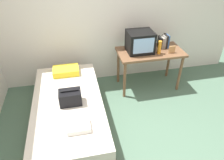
# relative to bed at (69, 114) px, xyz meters

# --- Properties ---
(ground_plane) EXTENTS (8.00, 8.00, 0.00)m
(ground_plane) POSITION_rel_bed_xyz_m (0.81, -0.72, -0.25)
(ground_plane) COLOR #4C6B56
(wall_back) EXTENTS (5.20, 0.10, 2.60)m
(wall_back) POSITION_rel_bed_xyz_m (0.81, 1.28, 1.05)
(wall_back) COLOR silver
(wall_back) RESTS_ON ground
(bed) EXTENTS (1.00, 2.00, 0.50)m
(bed) POSITION_rel_bed_xyz_m (0.00, 0.00, 0.00)
(bed) COLOR brown
(bed) RESTS_ON ground
(desk) EXTENTS (1.16, 0.60, 0.75)m
(desk) POSITION_rel_bed_xyz_m (1.50, 0.77, 0.40)
(desk) COLOR brown
(desk) RESTS_ON ground
(tv) EXTENTS (0.44, 0.39, 0.36)m
(tv) POSITION_rel_bed_xyz_m (1.31, 0.80, 0.68)
(tv) COLOR black
(tv) RESTS_ON desk
(water_bottle) EXTENTS (0.06, 0.06, 0.23)m
(water_bottle) POSITION_rel_bed_xyz_m (1.61, 0.65, 0.61)
(water_bottle) COLOR orange
(water_bottle) RESTS_ON desk
(book_row) EXTENTS (0.17, 0.17, 0.24)m
(book_row) POSITION_rel_bed_xyz_m (1.78, 0.87, 0.61)
(book_row) COLOR black
(book_row) RESTS_ON desk
(picture_frame) EXTENTS (0.11, 0.02, 0.13)m
(picture_frame) POSITION_rel_bed_xyz_m (1.83, 0.63, 0.56)
(picture_frame) COLOR #B27F4C
(picture_frame) RESTS_ON desk
(pillow) EXTENTS (0.43, 0.28, 0.10)m
(pillow) POSITION_rel_bed_xyz_m (0.01, 0.73, 0.31)
(pillow) COLOR yellow
(pillow) RESTS_ON bed
(handbag) EXTENTS (0.30, 0.20, 0.23)m
(handbag) POSITION_rel_bed_xyz_m (0.05, -0.06, 0.36)
(handbag) COLOR black
(handbag) RESTS_ON bed
(magazine) EXTENTS (0.21, 0.29, 0.01)m
(magazine) POSITION_rel_bed_xyz_m (-0.17, -0.35, 0.26)
(magazine) COLOR white
(magazine) RESTS_ON bed
(remote_dark) EXTENTS (0.04, 0.16, 0.02)m
(remote_dark) POSITION_rel_bed_xyz_m (0.19, -0.47, 0.27)
(remote_dark) COLOR black
(remote_dark) RESTS_ON bed
(folded_towel) EXTENTS (0.28, 0.22, 0.07)m
(folded_towel) POSITION_rel_bed_xyz_m (0.12, -0.55, 0.29)
(folded_towel) COLOR white
(folded_towel) RESTS_ON bed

